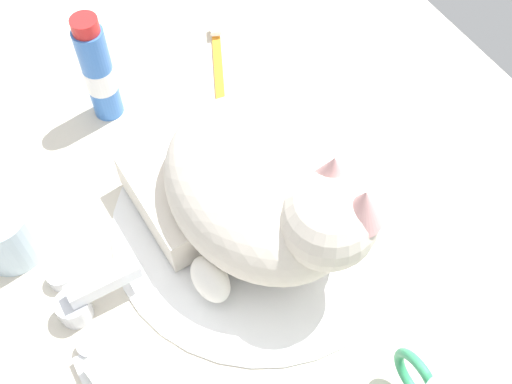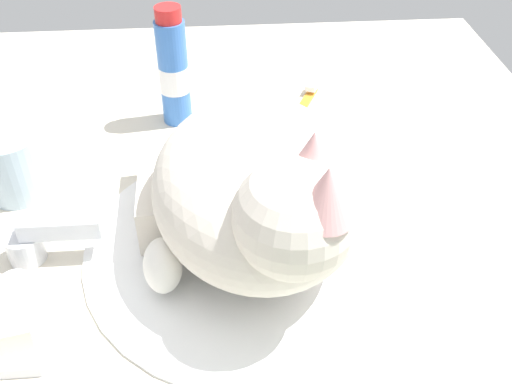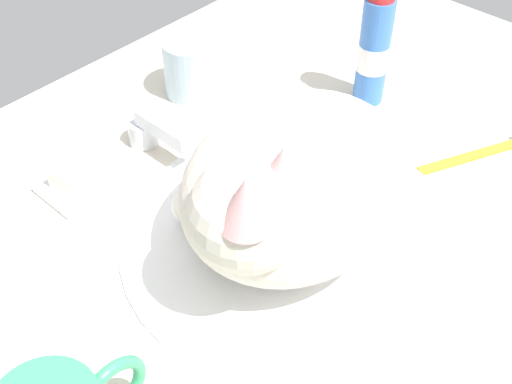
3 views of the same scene
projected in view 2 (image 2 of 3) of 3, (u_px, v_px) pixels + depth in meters
The scene contains 9 objects.
ground_plane at pixel (258, 256), 60.44cm from camera, with size 110.00×82.50×3.00cm, color beige.
sink_basin at pixel (258, 243), 59.27cm from camera, with size 34.98×34.98×0.69cm, color white.
faucet at pixel (37, 242), 56.86cm from camera, with size 11.83×9.56×5.00cm.
cat at pixel (258, 192), 53.46cm from camera, with size 27.54×22.86×17.33cm.
rinse_cup at pixel (13, 164), 64.08cm from camera, with size 7.10×7.10×7.41cm.
soap_dish at pixel (15, 330), 50.57cm from camera, with size 9.00×6.40×1.20cm, color white.
soap_bar at pixel (9, 317), 49.46cm from camera, with size 6.13×4.03×2.32cm, color silver.
toothpaste_bottle at pixel (173, 70), 73.57cm from camera, with size 3.87×3.87×15.51cm.
toothbrush at pixel (299, 110), 79.02cm from camera, with size 14.86×7.91×1.60cm.
Camera 2 is at (-42.47, 3.47, 41.87)cm, focal length 40.94 mm.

